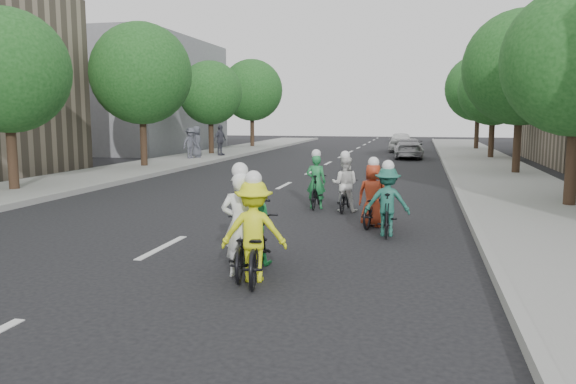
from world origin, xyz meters
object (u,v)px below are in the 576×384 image
(spectator_0, at_px, (190,143))
(spectator_2, at_px, (197,142))
(cyclist_4, at_px, (345,190))
(cyclist_2, at_px, (253,228))
(cyclist_5, at_px, (387,206))
(cyclist_0, at_px, (255,240))
(cyclist_3, at_px, (242,239))
(follow_car_lead, at_px, (409,148))
(spectator_1, at_px, (220,140))
(cyclist_1, at_px, (316,188))
(cyclist_6, at_px, (373,202))
(follow_car_trail, at_px, (401,142))

(spectator_0, bearing_deg, spectator_2, 17.66)
(cyclist_4, distance_m, spectator_2, 18.80)
(cyclist_2, distance_m, cyclist_5, 3.55)
(cyclist_0, xyz_separation_m, spectator_0, (-10.18, 21.38, 0.39))
(cyclist_2, distance_m, cyclist_3, 0.72)
(cyclist_0, xyz_separation_m, spectator_2, (-10.12, 22.14, 0.42))
(follow_car_lead, distance_m, spectator_0, 12.88)
(cyclist_2, xyz_separation_m, spectator_1, (-9.03, 23.02, 0.45))
(cyclist_0, relative_size, spectator_2, 1.06)
(cyclist_4, relative_size, follow_car_lead, 0.39)
(cyclist_1, relative_size, spectator_2, 0.91)
(cyclist_6, distance_m, follow_car_lead, 21.43)
(spectator_0, bearing_deg, follow_car_lead, -45.90)
(cyclist_2, bearing_deg, cyclist_5, -138.04)
(cyclist_3, height_order, cyclist_4, cyclist_3)
(cyclist_2, bearing_deg, spectator_1, -80.03)
(follow_car_trail, bearing_deg, spectator_0, 43.42)
(spectator_2, bearing_deg, follow_car_lead, -92.20)
(cyclist_0, distance_m, spectator_0, 23.69)
(cyclist_5, distance_m, cyclist_6, 1.06)
(cyclist_6, bearing_deg, spectator_0, -45.50)
(cyclist_0, relative_size, cyclist_1, 1.17)
(cyclist_1, bearing_deg, spectator_0, -56.52)
(spectator_1, bearing_deg, follow_car_lead, -62.23)
(cyclist_1, distance_m, cyclist_4, 0.89)
(spectator_1, bearing_deg, cyclist_0, -142.42)
(cyclist_3, bearing_deg, spectator_0, -75.77)
(cyclist_1, relative_size, spectator_1, 0.88)
(cyclist_0, bearing_deg, cyclist_5, -126.37)
(cyclist_6, bearing_deg, follow_car_trail, -79.74)
(spectator_0, bearing_deg, cyclist_4, -121.93)
(cyclist_3, bearing_deg, cyclist_6, -121.31)
(cyclist_1, bearing_deg, cyclist_3, 89.35)
(follow_car_lead, distance_m, follow_car_trail, 6.41)
(cyclist_0, relative_size, spectator_1, 1.03)
(follow_car_trail, bearing_deg, cyclist_4, 87.34)
(cyclist_4, distance_m, spectator_1, 19.92)
(cyclist_1, xyz_separation_m, follow_car_lead, (2.07, 19.25, 0.03))
(follow_car_trail, xyz_separation_m, spectator_1, (-10.43, -8.63, 0.37))
(cyclist_1, xyz_separation_m, cyclist_5, (2.12, -3.18, 0.05))
(cyclist_1, xyz_separation_m, follow_car_trail, (1.39, 25.61, 0.13))
(cyclist_2, bearing_deg, spectator_2, -76.64)
(cyclist_3, relative_size, cyclist_5, 1.12)
(cyclist_4, distance_m, cyclist_5, 3.14)
(cyclist_3, bearing_deg, spectator_2, -76.66)
(cyclist_5, bearing_deg, follow_car_trail, -90.58)
(cyclist_2, xyz_separation_m, cyclist_3, (0.03, -0.72, -0.04))
(cyclist_1, bearing_deg, cyclist_6, 127.50)
(cyclist_5, relative_size, follow_car_lead, 0.39)
(cyclist_1, relative_size, cyclist_5, 1.01)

